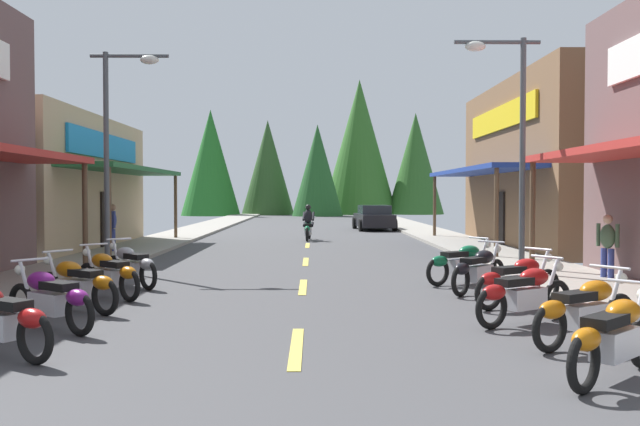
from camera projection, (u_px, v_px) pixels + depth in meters
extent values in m
cube|color=#424244|center=(307.00, 248.00, 25.67)|extent=(9.70, 78.59, 0.10)
cube|color=gray|center=(147.00, 245.00, 25.60)|extent=(2.54, 78.59, 0.12)
cube|color=gray|center=(467.00, 245.00, 25.73)|extent=(2.54, 78.59, 0.12)
cube|color=#E0C64C|center=(296.00, 347.00, 8.82)|extent=(0.16, 2.40, 0.01)
cube|color=#E0C64C|center=(303.00, 287.00, 14.57)|extent=(0.16, 2.40, 0.01)
cube|color=#E0C64C|center=(306.00, 262.00, 20.00)|extent=(0.16, 2.40, 0.01)
cube|color=#E0C64C|center=(307.00, 245.00, 26.34)|extent=(0.16, 2.40, 0.01)
cube|color=#E0C64C|center=(309.00, 235.00, 32.78)|extent=(0.16, 2.40, 0.01)
cube|color=#E0C64C|center=(309.00, 230.00, 37.83)|extent=(0.16, 2.40, 0.01)
cube|color=#E0C64C|center=(310.00, 225.00, 44.45)|extent=(0.16, 2.40, 0.01)
cube|color=#E0C64C|center=(310.00, 221.00, 50.49)|extent=(0.16, 2.40, 0.01)
cube|color=#E0C64C|center=(310.00, 218.00, 56.09)|extent=(0.16, 2.40, 0.01)
cylinder|color=brown|center=(85.00, 217.00, 17.69)|extent=(0.14, 0.14, 2.82)
cube|color=tan|center=(17.00, 183.00, 24.47)|extent=(6.34, 11.08, 4.83)
cube|color=#236033|center=(129.00, 170.00, 24.50)|extent=(1.80, 9.97, 0.16)
cylinder|color=brown|center=(109.00, 215.00, 19.76)|extent=(0.14, 0.14, 2.82)
cylinder|color=brown|center=(176.00, 208.00, 29.33)|extent=(0.14, 0.14, 2.82)
cube|color=#197FCC|center=(106.00, 146.00, 24.47)|extent=(0.10, 7.76, 0.90)
cube|color=black|center=(106.00, 221.00, 24.54)|extent=(0.08, 1.10, 2.10)
cylinder|color=brown|center=(532.00, 218.00, 17.04)|extent=(0.14, 0.14, 2.82)
cube|color=brown|center=(603.00, 165.00, 25.59)|extent=(7.78, 11.96, 6.29)
cube|color=navy|center=(478.00, 171.00, 25.55)|extent=(1.80, 10.76, 0.16)
cylinder|color=brown|center=(496.00, 214.00, 20.40)|extent=(0.14, 0.14, 2.82)
cylinder|color=brown|center=(435.00, 207.00, 30.76)|extent=(0.14, 0.14, 2.82)
cube|color=yellow|center=(500.00, 118.00, 25.50)|extent=(0.10, 8.37, 0.90)
cube|color=black|center=(500.00, 220.00, 25.61)|extent=(0.08, 1.10, 2.10)
cylinder|color=#474C51|center=(106.00, 162.00, 17.76)|extent=(0.14, 0.14, 5.76)
cylinder|color=#474C51|center=(129.00, 56.00, 17.69)|extent=(2.06, 0.10, 0.10)
ellipsoid|color=silver|center=(149.00, 60.00, 17.70)|extent=(0.50, 0.30, 0.24)
cylinder|color=#474C51|center=(522.00, 158.00, 16.12)|extent=(0.14, 0.14, 5.75)
cylinder|color=#474C51|center=(497.00, 42.00, 16.03)|extent=(2.06, 0.10, 0.10)
ellipsoid|color=silver|center=(475.00, 46.00, 16.03)|extent=(0.50, 0.30, 0.24)
torus|color=black|center=(584.00, 363.00, 6.76)|extent=(0.54, 0.51, 0.64)
cube|color=silver|center=(615.00, 343.00, 7.27)|extent=(0.70, 0.68, 0.32)
ellipsoid|color=#BF660C|center=(623.00, 312.00, 7.40)|extent=(0.63, 0.62, 0.28)
cube|color=black|center=(606.00, 321.00, 7.09)|extent=(0.63, 0.61, 0.12)
ellipsoid|color=#BF660C|center=(586.00, 339.00, 6.79)|extent=(0.49, 0.48, 0.24)
cylinder|color=silver|center=(638.00, 314.00, 7.69)|extent=(0.31, 0.30, 0.71)
cylinder|color=silver|center=(634.00, 282.00, 7.60)|extent=(0.44, 0.47, 0.04)
torus|color=black|center=(620.00, 316.00, 9.34)|extent=(0.59, 0.43, 0.64)
torus|color=black|center=(550.00, 328.00, 8.51)|extent=(0.59, 0.43, 0.64)
cube|color=silver|center=(586.00, 316.00, 8.92)|extent=(0.74, 0.61, 0.32)
ellipsoid|color=#BF660C|center=(596.00, 291.00, 9.02)|extent=(0.64, 0.57, 0.28)
cube|color=black|center=(575.00, 297.00, 8.78)|extent=(0.66, 0.56, 0.12)
ellipsoid|color=#BF660C|center=(552.00, 310.00, 8.53)|extent=(0.50, 0.44, 0.24)
cylinder|color=silver|center=(614.00, 293.00, 9.25)|extent=(0.34, 0.25, 0.71)
cylinder|color=silver|center=(609.00, 267.00, 9.18)|extent=(0.36, 0.53, 0.04)
sphere|color=white|center=(621.00, 278.00, 9.34)|extent=(0.16, 0.16, 0.16)
torus|color=black|center=(557.00, 299.00, 10.82)|extent=(0.59, 0.43, 0.64)
torus|color=black|center=(492.00, 308.00, 10.01)|extent=(0.59, 0.43, 0.64)
cube|color=silver|center=(525.00, 298.00, 10.41)|extent=(0.74, 0.61, 0.32)
ellipsoid|color=#A51414|center=(534.00, 277.00, 10.51)|extent=(0.64, 0.57, 0.28)
cube|color=black|center=(515.00, 282.00, 10.27)|extent=(0.66, 0.56, 0.12)
ellipsoid|color=#A51414|center=(494.00, 292.00, 10.03)|extent=(0.50, 0.44, 0.24)
cylinder|color=silver|center=(552.00, 280.00, 10.74)|extent=(0.35, 0.25, 0.71)
cylinder|color=silver|center=(547.00, 257.00, 10.67)|extent=(0.35, 0.53, 0.04)
sphere|color=white|center=(558.00, 267.00, 10.82)|extent=(0.16, 0.16, 0.16)
torus|color=black|center=(547.00, 286.00, 12.39)|extent=(0.60, 0.42, 0.64)
torus|color=black|center=(489.00, 292.00, 11.60)|extent=(0.60, 0.42, 0.64)
cube|color=silver|center=(519.00, 285.00, 11.99)|extent=(0.74, 0.60, 0.32)
ellipsoid|color=#A51414|center=(527.00, 266.00, 12.09)|extent=(0.64, 0.56, 0.28)
cube|color=black|center=(509.00, 270.00, 11.86)|extent=(0.66, 0.55, 0.12)
ellipsoid|color=#A51414|center=(491.00, 279.00, 11.62)|extent=(0.50, 0.43, 0.24)
cylinder|color=silver|center=(542.00, 269.00, 12.31)|extent=(0.35, 0.24, 0.71)
cylinder|color=silver|center=(538.00, 249.00, 12.24)|extent=(0.34, 0.53, 0.04)
sphere|color=white|center=(548.00, 257.00, 12.39)|extent=(0.16, 0.16, 0.16)
torus|color=black|center=(497.00, 274.00, 14.30)|extent=(0.50, 0.54, 0.64)
torus|color=black|center=(461.00, 281.00, 13.18)|extent=(0.50, 0.54, 0.64)
cube|color=silver|center=(479.00, 273.00, 13.74)|extent=(0.68, 0.71, 0.32)
ellipsoid|color=black|center=(484.00, 257.00, 13.88)|extent=(0.61, 0.63, 0.28)
cube|color=black|center=(473.00, 260.00, 13.54)|extent=(0.61, 0.63, 0.12)
ellipsoid|color=black|center=(462.00, 269.00, 13.21)|extent=(0.47, 0.49, 0.24)
cylinder|color=silver|center=(494.00, 259.00, 14.19)|extent=(0.29, 0.31, 0.71)
cylinder|color=silver|center=(491.00, 242.00, 14.09)|extent=(0.47, 0.43, 0.04)
sphere|color=white|center=(497.00, 249.00, 14.31)|extent=(0.16, 0.16, 0.16)
torus|color=black|center=(486.00, 268.00, 15.49)|extent=(0.60, 0.42, 0.64)
torus|color=black|center=(438.00, 272.00, 14.68)|extent=(0.60, 0.42, 0.64)
cube|color=silver|center=(463.00, 266.00, 15.08)|extent=(0.74, 0.61, 0.32)
ellipsoid|color=#0C5933|center=(469.00, 252.00, 15.18)|extent=(0.64, 0.57, 0.28)
cube|color=black|center=(455.00, 254.00, 14.94)|extent=(0.66, 0.56, 0.12)
ellipsoid|color=#0C5933|center=(439.00, 261.00, 14.70)|extent=(0.50, 0.44, 0.24)
cylinder|color=silver|center=(482.00, 254.00, 15.41)|extent=(0.35, 0.25, 0.71)
cylinder|color=silver|center=(479.00, 238.00, 15.33)|extent=(0.35, 0.53, 0.04)
sphere|color=white|center=(487.00, 245.00, 15.49)|extent=(0.16, 0.16, 0.16)
torus|color=black|center=(35.00, 338.00, 7.92)|extent=(0.60, 0.42, 0.64)
cube|color=black|center=(8.00, 304.00, 8.17)|extent=(0.66, 0.55, 0.12)
ellipsoid|color=#A51414|center=(32.00, 318.00, 7.94)|extent=(0.50, 0.44, 0.24)
torus|color=black|center=(21.00, 304.00, 10.39)|extent=(0.58, 0.46, 0.64)
torus|color=black|center=(80.00, 314.00, 9.51)|extent=(0.58, 0.46, 0.64)
cube|color=silver|center=(49.00, 303.00, 9.95)|extent=(0.73, 0.64, 0.32)
ellipsoid|color=#721972|center=(41.00, 281.00, 10.06)|extent=(0.64, 0.59, 0.28)
cube|color=black|center=(59.00, 286.00, 9.80)|extent=(0.65, 0.58, 0.12)
ellipsoid|color=#721972|center=(77.00, 297.00, 9.54)|extent=(0.50, 0.45, 0.24)
cylinder|color=silver|center=(26.00, 283.00, 10.30)|extent=(0.33, 0.27, 0.71)
cylinder|color=silver|center=(30.00, 260.00, 10.22)|extent=(0.39, 0.51, 0.04)
sphere|color=white|center=(20.00, 270.00, 10.39)|extent=(0.16, 0.16, 0.16)
torus|color=black|center=(49.00, 290.00, 11.93)|extent=(0.59, 0.44, 0.64)
torus|color=black|center=(105.00, 297.00, 11.11)|extent=(0.59, 0.44, 0.64)
cube|color=silver|center=(76.00, 288.00, 11.52)|extent=(0.74, 0.62, 0.32)
ellipsoid|color=#BF660C|center=(69.00, 269.00, 11.62)|extent=(0.64, 0.58, 0.28)
cube|color=black|center=(85.00, 273.00, 11.37)|extent=(0.65, 0.57, 0.12)
ellipsoid|color=#BF660C|center=(103.00, 283.00, 11.13)|extent=(0.50, 0.44, 0.24)
cylinder|color=silver|center=(54.00, 272.00, 11.85)|extent=(0.34, 0.26, 0.71)
cylinder|color=silver|center=(58.00, 251.00, 11.78)|extent=(0.37, 0.52, 0.04)
sphere|color=white|center=(48.00, 260.00, 11.94)|extent=(0.16, 0.16, 0.16)
torus|color=black|center=(88.00, 278.00, 13.52)|extent=(0.54, 0.50, 0.64)
torus|color=black|center=(129.00, 285.00, 12.53)|extent=(0.54, 0.50, 0.64)
cube|color=silver|center=(108.00, 278.00, 13.02)|extent=(0.71, 0.68, 0.32)
ellipsoid|color=#BF660C|center=(102.00, 260.00, 13.15)|extent=(0.63, 0.61, 0.28)
cube|color=black|center=(115.00, 264.00, 12.85)|extent=(0.63, 0.61, 0.12)
ellipsoid|color=#BF660C|center=(128.00, 273.00, 12.56)|extent=(0.49, 0.47, 0.24)
cylinder|color=silver|center=(91.00, 263.00, 13.43)|extent=(0.32, 0.29, 0.71)
cylinder|color=silver|center=(94.00, 244.00, 13.34)|extent=(0.43, 0.47, 0.04)
sphere|color=white|center=(87.00, 252.00, 13.53)|extent=(0.16, 0.16, 0.16)
torus|color=black|center=(114.00, 269.00, 15.13)|extent=(0.52, 0.53, 0.64)
torus|color=black|center=(148.00, 275.00, 14.06)|extent=(0.52, 0.53, 0.64)
cube|color=silver|center=(130.00, 269.00, 14.60)|extent=(0.69, 0.70, 0.32)
ellipsoid|color=#99999E|center=(126.00, 253.00, 14.73)|extent=(0.62, 0.63, 0.28)
cube|color=black|center=(136.00, 256.00, 14.41)|extent=(0.62, 0.63, 0.12)
ellipsoid|color=#99999E|center=(147.00, 264.00, 14.09)|extent=(0.48, 0.48, 0.24)
cylinder|color=silver|center=(116.00, 255.00, 15.03)|extent=(0.30, 0.31, 0.71)
cylinder|color=silver|center=(119.00, 239.00, 14.94)|extent=(0.46, 0.44, 0.04)
sphere|color=white|center=(113.00, 246.00, 15.14)|extent=(0.16, 0.16, 0.16)
torus|color=black|center=(309.00, 232.00, 30.02)|extent=(0.14, 0.64, 0.64)
torus|color=black|center=(307.00, 234.00, 28.53)|extent=(0.14, 0.64, 0.64)
cube|color=silver|center=(308.00, 231.00, 29.27)|extent=(0.32, 0.72, 0.32)
ellipsoid|color=#0C5933|center=(309.00, 224.00, 29.46)|extent=(0.35, 0.58, 0.28)
cube|color=black|center=(308.00, 225.00, 29.02)|extent=(0.32, 0.62, 0.12)
ellipsoid|color=#0C5933|center=(307.00, 229.00, 28.57)|extent=(0.27, 0.45, 0.24)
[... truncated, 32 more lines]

